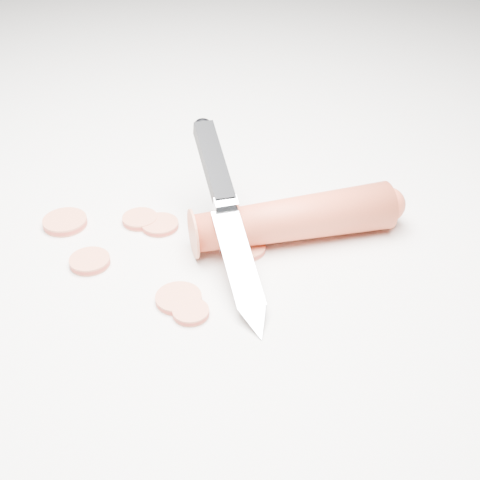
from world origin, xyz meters
The scene contains 10 objects.
ground centered at (0.00, 0.00, 0.00)m, with size 2.40×2.40×0.00m, color silver.
carrot centered at (0.09, 0.03, 0.02)m, with size 0.04×0.04×0.18m, color #C63F23.
carrot_slice_0 centered at (-0.09, -0.08, 0.00)m, with size 0.04×0.04×0.01m, color #D26947.
carrot_slice_1 centered at (-0.03, -0.11, 0.00)m, with size 0.03×0.03×0.01m, color #D26947.
carrot_slice_2 centered at (-0.04, -0.04, 0.00)m, with size 0.03×0.03×0.01m, color #D26947.
carrot_slice_3 centered at (0.08, -0.10, 0.00)m, with size 0.03×0.03×0.01m, color #D26947.
carrot_slice_4 centered at (0.06, -0.01, 0.00)m, with size 0.03×0.03×0.01m, color #D26947.
carrot_slice_5 centered at (-0.02, -0.03, 0.00)m, with size 0.03×0.03×0.01m, color #D26947.
carrot_slice_6 centered at (0.06, -0.10, 0.00)m, with size 0.04×0.04×0.01m, color #D26947.
kitchen_knife centered at (0.06, -0.02, 0.04)m, with size 0.19×0.15×0.09m, color silver, non-canonical shape.
Camera 1 is at (0.35, -0.38, 0.35)m, focal length 50.00 mm.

